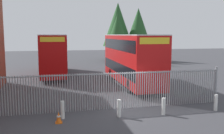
# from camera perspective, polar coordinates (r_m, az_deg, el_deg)

# --- Properties ---
(ground_plane) EXTENTS (100.00, 100.00, 0.00)m
(ground_plane) POSITION_cam_1_polar(r_m,az_deg,el_deg) (23.18, -2.19, -3.68)
(ground_plane) COLOR #3D3D42
(palisade_fence) EXTENTS (14.20, 0.14, 2.35)m
(palisade_fence) POSITION_cam_1_polar(r_m,az_deg,el_deg) (15.07, -0.25, -5.08)
(palisade_fence) COLOR gray
(palisade_fence) RESTS_ON ground
(double_decker_bus_near_gate) EXTENTS (2.54, 10.81, 4.42)m
(double_decker_bus_near_gate) POSITION_cam_1_polar(r_m,az_deg,el_deg) (22.48, 4.29, 2.20)
(double_decker_bus_near_gate) COLOR red
(double_decker_bus_near_gate) RESTS_ON ground
(double_decker_bus_behind_fence_left) EXTENTS (2.54, 10.81, 4.42)m
(double_decker_bus_behind_fence_left) POSITION_cam_1_polar(r_m,az_deg,el_deg) (28.37, -13.08, 3.08)
(double_decker_bus_behind_fence_left) COLOR #B70C0C
(double_decker_bus_behind_fence_left) RESTS_ON ground
(bollard_near_left) EXTENTS (0.20, 0.20, 0.95)m
(bollard_near_left) POSITION_cam_1_polar(r_m,az_deg,el_deg) (13.79, -11.07, -9.43)
(bollard_near_left) COLOR silver
(bollard_near_left) RESTS_ON ground
(bollard_center_front) EXTENTS (0.20, 0.20, 0.95)m
(bollard_center_front) POSITION_cam_1_polar(r_m,az_deg,el_deg) (13.81, 1.62, -9.27)
(bollard_center_front) COLOR silver
(bollard_center_front) RESTS_ON ground
(bollard_near_right) EXTENTS (0.20, 0.20, 0.95)m
(bollard_near_right) POSITION_cam_1_polar(r_m,az_deg,el_deg) (14.46, 11.52, -8.65)
(bollard_near_right) COLOR silver
(bollard_near_right) RESTS_ON ground
(bollard_far_right) EXTENTS (0.20, 0.20, 0.95)m
(bollard_far_right) POSITION_cam_1_polar(r_m,az_deg,el_deg) (16.08, 22.31, -7.43)
(bollard_far_right) COLOR silver
(bollard_far_right) RESTS_ON ground
(traffic_cone_near_kerb) EXTENTS (0.34, 0.34, 0.59)m
(traffic_cone_near_kerb) POSITION_cam_1_polar(r_m,az_deg,el_deg) (13.23, -11.90, -11.01)
(traffic_cone_near_kerb) COLOR orange
(traffic_cone_near_kerb) RESTS_ON ground
(tree_tall_back) EXTENTS (5.12, 5.12, 9.79)m
(tree_tall_back) POSITION_cam_1_polar(r_m,az_deg,el_deg) (43.83, 1.33, 9.53)
(tree_tall_back) COLOR #4C3823
(tree_tall_back) RESTS_ON ground
(tree_short_side) EXTENTS (3.84, 3.84, 7.61)m
(tree_short_side) POSITION_cam_1_polar(r_m,az_deg,el_deg) (40.22, 1.24, 7.92)
(tree_short_side) COLOR #4C3823
(tree_short_side) RESTS_ON ground
(tree_mid_row) EXTENTS (4.21, 4.21, 8.95)m
(tree_mid_row) POSITION_cam_1_polar(r_m,az_deg,el_deg) (44.55, 5.93, 9.19)
(tree_mid_row) COLOR #4C3823
(tree_mid_row) RESTS_ON ground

